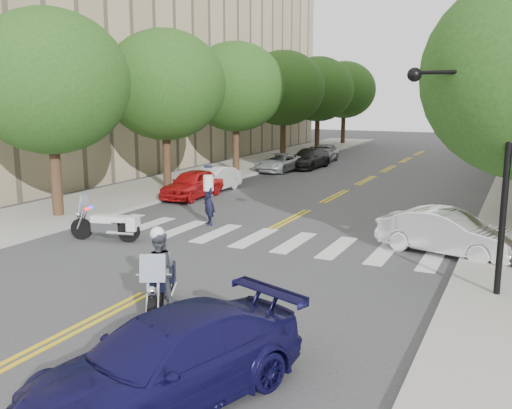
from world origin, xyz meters
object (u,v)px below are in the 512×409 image
Objects in this scene: motorcycle_police at (159,274)px; motorcycle_parked at (111,225)px; sedan_blue at (166,361)px; officer_standing at (209,201)px; convertible at (447,232)px.

motorcycle_police is 7.27m from motorcycle_parked.
sedan_blue is (2.47, -3.33, -0.18)m from motorcycle_police.
officer_standing is (-3.61, 8.51, 0.02)m from motorcycle_police.
convertible is at bearing -150.22° from motorcycle_police.
motorcycle_police is at bearing 160.40° from convertible.
motorcycle_police is 0.47× the size of sedan_blue.
motorcycle_parked is 0.49× the size of sedan_blue.
motorcycle_parked is 1.33× the size of officer_standing.
motorcycle_police is at bearing -22.37° from officer_standing.
motorcycle_police reaches higher than motorcycle_parked.
convertible is (9.05, -0.40, -0.23)m from officer_standing.
officer_standing reaches higher than convertible.
sedan_blue is (6.08, -11.85, -0.20)m from officer_standing.
motorcycle_police reaches higher than convertible.
officer_standing is 9.06m from convertible.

